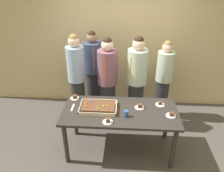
% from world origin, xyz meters
% --- Properties ---
extents(ground_plane, '(12.00, 12.00, 0.00)m').
position_xyz_m(ground_plane, '(0.00, 0.00, 0.00)').
color(ground_plane, '#4C4742').
extents(interior_back_panel, '(8.00, 0.12, 3.00)m').
position_xyz_m(interior_back_panel, '(0.00, 1.60, 1.50)').
color(interior_back_panel, '#CCB784').
rests_on(interior_back_panel, ground_plane).
extents(party_table, '(1.79, 0.83, 0.79)m').
position_xyz_m(party_table, '(0.00, 0.00, 0.69)').
color(party_table, '#2D2826').
rests_on(party_table, ground_plane).
extents(sheet_cake, '(0.57, 0.39, 0.10)m').
position_xyz_m(sheet_cake, '(-0.34, 0.02, 0.83)').
color(sheet_cake, beige).
rests_on(sheet_cake, party_table).
extents(plated_slice_near_left, '(0.15, 0.15, 0.07)m').
position_xyz_m(plated_slice_near_left, '(0.31, 0.10, 0.82)').
color(plated_slice_near_left, white).
rests_on(plated_slice_near_left, party_table).
extents(plated_slice_near_right, '(0.15, 0.15, 0.07)m').
position_xyz_m(plated_slice_near_right, '(-0.78, 0.31, 0.82)').
color(plated_slice_near_right, white).
rests_on(plated_slice_near_right, party_table).
extents(plated_slice_far_left, '(0.15, 0.15, 0.07)m').
position_xyz_m(plated_slice_far_left, '(0.64, 0.20, 0.81)').
color(plated_slice_far_left, white).
rests_on(plated_slice_far_left, party_table).
extents(plated_slice_far_right, '(0.15, 0.15, 0.07)m').
position_xyz_m(plated_slice_far_right, '(-0.17, -0.30, 0.82)').
color(plated_slice_far_right, white).
rests_on(plated_slice_far_right, party_table).
extents(plated_slice_center_front, '(0.15, 0.15, 0.06)m').
position_xyz_m(plated_slice_center_front, '(0.77, -0.09, 0.81)').
color(plated_slice_center_front, white).
rests_on(plated_slice_center_front, party_table).
extents(drink_cup_nearest, '(0.07, 0.07, 0.10)m').
position_xyz_m(drink_cup_nearest, '(0.09, -0.14, 0.84)').
color(drink_cup_nearest, '#2D5199').
rests_on(drink_cup_nearest, party_table).
extents(cake_server_utensil, '(0.03, 0.20, 0.01)m').
position_xyz_m(cake_server_utensil, '(-0.75, 0.03, 0.80)').
color(cake_server_utensil, silver).
rests_on(cake_server_utensil, party_table).
extents(person_serving_front, '(0.36, 0.36, 1.73)m').
position_xyz_m(person_serving_front, '(-0.58, 1.15, 0.89)').
color(person_serving_front, '#28282D').
rests_on(person_serving_front, ground_plane).
extents(person_green_shirt_behind, '(0.32, 0.32, 1.77)m').
position_xyz_m(person_green_shirt_behind, '(-0.83, 0.77, 0.93)').
color(person_green_shirt_behind, '#28282D').
rests_on(person_green_shirt_behind, ground_plane).
extents(person_striped_tie_right, '(0.31, 0.31, 1.61)m').
position_xyz_m(person_striped_tie_right, '(0.81, 1.05, 0.84)').
color(person_striped_tie_right, '#28282D').
rests_on(person_striped_tie_right, ground_plane).
extents(person_far_right_suit, '(0.36, 0.36, 1.77)m').
position_xyz_m(person_far_right_suit, '(0.27, 0.74, 0.92)').
color(person_far_right_suit, '#28282D').
rests_on(person_far_right_suit, ground_plane).
extents(person_left_edge_reaching, '(0.35, 0.35, 1.74)m').
position_xyz_m(person_left_edge_reaching, '(-0.26, 0.73, 0.90)').
color(person_left_edge_reaching, '#28282D').
rests_on(person_left_edge_reaching, ground_plane).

